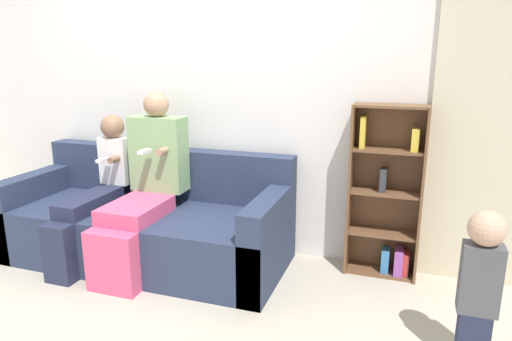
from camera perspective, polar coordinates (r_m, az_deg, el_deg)
ground_plane at (r=3.26m, az=-13.99°, el=-15.04°), size 14.00×14.00×0.00m
back_wall at (r=3.76m, az=-6.69°, el=9.66°), size 10.00×0.06×2.55m
curtain_panel at (r=3.41m, az=26.35°, el=3.59°), size 0.66×0.04×2.05m
couch at (r=3.69m, az=-13.37°, el=-6.60°), size 2.18×0.89×0.83m
adult_seated at (r=3.48m, az=-13.66°, el=-1.34°), size 0.43×0.83×1.30m
child_seated at (r=3.72m, az=-19.67°, el=-2.32°), size 0.25×0.87×1.11m
toddler_standing at (r=2.60m, az=26.20°, el=-12.29°), size 0.19×0.18×0.84m
bookshelf at (r=3.41m, az=16.06°, el=-3.17°), size 0.51×0.23×1.24m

